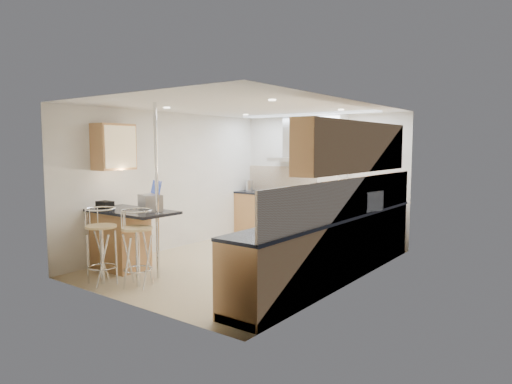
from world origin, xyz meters
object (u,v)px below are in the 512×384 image
Objects in this scene: bar_stool_end at (138,248)px; bread_bin at (288,220)px; microwave at (362,201)px; laptop at (150,203)px; bar_stool_near at (102,246)px.

bread_bin reaches higher than bar_stool_end.
bread_bin is at bearing -31.28° from bar_stool_end.
microwave is 1.89m from bread_bin.
laptop reaches higher than bar_stool_end.
bar_stool_end is at bearing -36.17° from laptop.
bread_bin is (2.00, 0.62, 0.49)m from bar_stool_end.
laptop reaches higher than bar_stool_near.
bar_stool_end is 2.15m from bread_bin.
microwave is 1.57× the size of laptop.
microwave reaches higher than bar_stool_near.
bar_stool_near is 2.67m from bread_bin.
microwave is at bearing 34.40° from bar_stool_near.
laptop is 2.36m from bread_bin.
microwave reaches higher than bar_stool_end.
bar_stool_end is (0.49, 0.22, -0.00)m from bar_stool_near.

